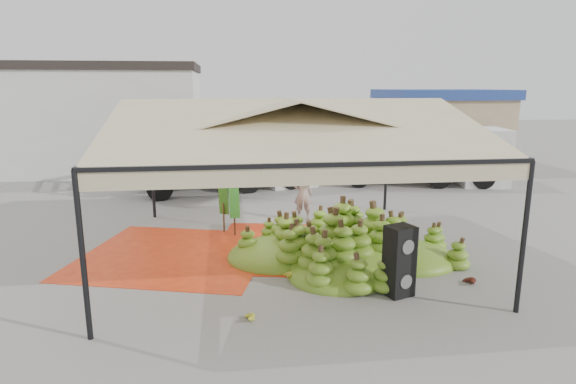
{
  "coord_description": "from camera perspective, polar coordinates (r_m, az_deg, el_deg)",
  "views": [
    {
      "loc": [
        -1.54,
        -12.04,
        4.35
      ],
      "look_at": [
        0.2,
        1.5,
        1.3
      ],
      "focal_mm": 30.0,
      "sensor_mm": 36.0,
      "label": 1
    }
  ],
  "objects": [
    {
      "name": "hanging_bunches",
      "position": [
        12.1,
        6.58,
        4.29
      ],
      "size": [
        1.74,
        0.24,
        0.2
      ],
      "color": "#537819",
      "rests_on": "ground"
    },
    {
      "name": "hand_red_b",
      "position": [
        11.59,
        20.48,
        -9.74
      ],
      "size": [
        0.52,
        0.45,
        0.21
      ],
      "primitive_type": "ellipsoid",
      "rotation": [
        0.0,
        0.0,
        0.17
      ],
      "color": "#551913",
      "rests_on": "ground"
    },
    {
      "name": "banana_leaves",
      "position": [
        14.31,
        -6.68,
        -5.19
      ],
      "size": [
        0.96,
        1.36,
        3.7
      ],
      "primitive_type": null,
      "color": "#22701E",
      "rests_on": "ground"
    },
    {
      "name": "ground",
      "position": [
        12.9,
        -0.03,
        -7.12
      ],
      "size": [
        90.0,
        90.0,
        0.0
      ],
      "primitive_type": "plane",
      "color": "slate",
      "rests_on": "ground"
    },
    {
      "name": "building_white",
      "position": [
        27.43,
        -25.53,
        7.96
      ],
      "size": [
        14.3,
        6.3,
        5.4
      ],
      "color": "silver",
      "rests_on": "ground"
    },
    {
      "name": "truck_right",
      "position": [
        22.39,
        16.28,
        4.84
      ],
      "size": [
        7.53,
        3.67,
        2.48
      ],
      "rotation": [
        0.0,
        0.0,
        -0.18
      ],
      "color": "#4D2919",
      "rests_on": "ground"
    },
    {
      "name": "hand_red_a",
      "position": [
        11.99,
        15.17,
        -8.63
      ],
      "size": [
        0.47,
        0.4,
        0.2
      ],
      "primitive_type": "ellipsoid",
      "rotation": [
        0.0,
        0.0,
        -0.11
      ],
      "color": "#5E2815",
      "rests_on": "ground"
    },
    {
      "name": "building_tan",
      "position": [
        27.67,
        17.51,
        7.3
      ],
      "size": [
        6.3,
        5.3,
        4.1
      ],
      "color": "tan",
      "rests_on": "ground"
    },
    {
      "name": "hand_yellow_a",
      "position": [
        11.15,
        -0.43,
        -9.73
      ],
      "size": [
        0.54,
        0.46,
        0.23
      ],
      "primitive_type": "ellipsoid",
      "rotation": [
        0.0,
        0.0,
        0.1
      ],
      "color": "gold",
      "rests_on": "ground"
    },
    {
      "name": "banana_heap",
      "position": [
        12.23,
        6.97,
        -5.14
      ],
      "size": [
        6.09,
        5.04,
        1.29
      ],
      "primitive_type": "ellipsoid",
      "rotation": [
        0.0,
        0.0,
        0.02
      ],
      "color": "#3D7217",
      "rests_on": "ground"
    },
    {
      "name": "hand_green",
      "position": [
        11.03,
        7.81,
        -10.22
      ],
      "size": [
        0.48,
        0.42,
        0.2
      ],
      "primitive_type": "ellipsoid",
      "rotation": [
        0.0,
        0.0,
        -0.18
      ],
      "color": "#377919",
      "rests_on": "ground"
    },
    {
      "name": "speaker_stack",
      "position": [
        10.41,
        13.05,
        -7.96
      ],
      "size": [
        0.68,
        0.64,
        1.51
      ],
      "rotation": [
        0.0,
        0.0,
        0.35
      ],
      "color": "black",
      "rests_on": "ground"
    },
    {
      "name": "tarp_left",
      "position": [
        13.05,
        -13.25,
        -7.2
      ],
      "size": [
        5.7,
        5.54,
        0.01
      ],
      "primitive_type": "cube",
      "rotation": [
        0.0,
        0.0,
        -0.27
      ],
      "color": "#DC4514",
      "rests_on": "ground"
    },
    {
      "name": "hand_yellow_b",
      "position": [
        9.37,
        -5.02,
        -14.46
      ],
      "size": [
        0.49,
        0.42,
        0.19
      ],
      "primitive_type": "ellipsoid",
      "rotation": [
        0.0,
        0.0,
        0.19
      ],
      "color": "gold",
      "rests_on": "ground"
    },
    {
      "name": "tarp_right",
      "position": [
        13.3,
        0.55,
        -6.47
      ],
      "size": [
        4.86,
        5.02,
        0.01
      ],
      "primitive_type": "cube",
      "rotation": [
        0.0,
        0.0,
        -0.18
      ],
      "color": "red",
      "rests_on": "ground"
    },
    {
      "name": "vendor",
      "position": [
        15.75,
        1.8,
        -0.24
      ],
      "size": [
        0.68,
        0.49,
        1.71
      ],
      "primitive_type": "imported",
      "rotation": [
        0.0,
        0.0,
        3.0
      ],
      "color": "gray",
      "rests_on": "ground"
    },
    {
      "name": "truck_left",
      "position": [
        20.58,
        -6.49,
        4.79
      ],
      "size": [
        7.89,
        4.39,
        2.57
      ],
      "rotation": [
        0.0,
        0.0,
        0.26
      ],
      "color": "#472917",
      "rests_on": "ground"
    },
    {
      "name": "canopy_tent",
      "position": [
        12.19,
        -0.03,
        7.65
      ],
      "size": [
        8.1,
        8.1,
        4.0
      ],
      "color": "black",
      "rests_on": "ground"
    }
  ]
}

